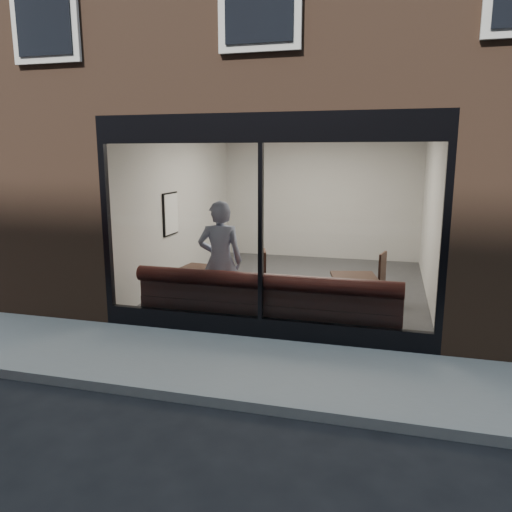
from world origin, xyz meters
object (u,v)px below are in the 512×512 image
(cafe_chair_left, at_px, (254,288))
(cafe_chair_right, at_px, (371,290))
(cafe_table_right, at_px, (354,277))
(cafe_table_left, at_px, (200,269))
(banquette, at_px, (267,314))
(person, at_px, (220,261))

(cafe_chair_left, height_order, cafe_chair_right, cafe_chair_left)
(cafe_table_right, height_order, cafe_chair_left, cafe_table_right)
(cafe_table_left, bearing_deg, banquette, -22.65)
(person, xyz_separation_m, cafe_chair_left, (0.25, 1.13, -0.73))
(person, relative_size, cafe_table_left, 2.93)
(banquette, height_order, cafe_chair_right, banquette)
(cafe_table_right, relative_size, cafe_chair_left, 1.56)
(cafe_chair_left, relative_size, cafe_chair_right, 1.07)
(banquette, relative_size, cafe_chair_right, 9.73)
(banquette, bearing_deg, cafe_table_right, 27.61)
(cafe_table_left, bearing_deg, cafe_table_right, 2.33)
(person, xyz_separation_m, cafe_table_right, (2.08, 0.43, -0.23))
(cafe_table_left, xyz_separation_m, cafe_table_right, (2.57, 0.10, 0.00))
(person, height_order, cafe_table_left, person)
(person, bearing_deg, cafe_table_right, 178.31)
(banquette, relative_size, cafe_chair_left, 9.07)
(cafe_table_right, distance_m, cafe_chair_left, 2.03)
(cafe_table_right, bearing_deg, banquette, -152.39)
(person, xyz_separation_m, cafe_chair_right, (2.31, 1.55, -0.73))
(cafe_table_right, bearing_deg, person, -168.26)
(banquette, distance_m, cafe_table_left, 1.52)
(banquette, relative_size, cafe_table_right, 5.83)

